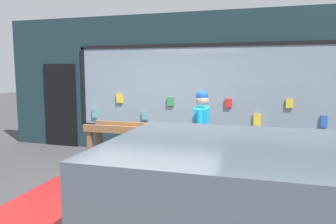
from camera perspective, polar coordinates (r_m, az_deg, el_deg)
The scene contains 6 objects.
ground_plane at distance 5.63m, azimuth -5.04°, elevation -12.87°, with size 40.00×40.00×0.00m, color #38383A.
shopfront_facade at distance 7.56m, azimuth 1.61°, elevation 4.69°, with size 8.91×0.29×3.22m.
display_table_main at distance 6.23m, azimuth -2.08°, elevation -3.97°, with size 2.82×0.57×0.90m.
person_browsing at distance 5.42m, azimuth 5.89°, elevation -3.35°, with size 0.25×0.65×1.62m.
small_dog at distance 5.38m, azimuth 9.02°, elevation -11.06°, with size 0.31×0.58×0.37m.
sandwich_board_sign at distance 5.73m, azimuth 19.32°, elevation -7.92°, with size 0.75×0.79×0.93m.
Camera 1 is at (1.99, -4.90, 1.93)m, focal length 35.00 mm.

